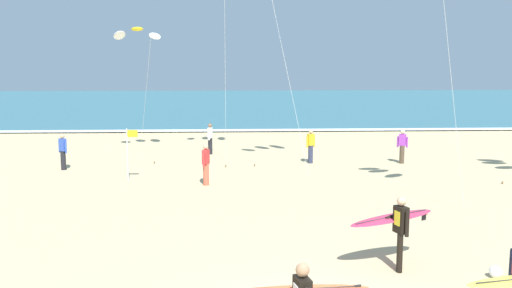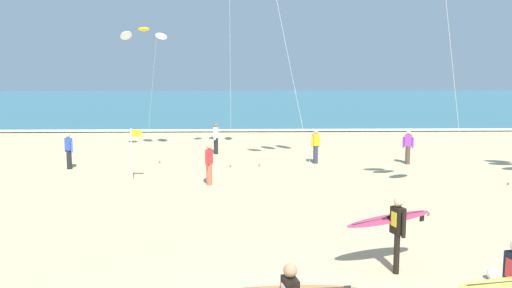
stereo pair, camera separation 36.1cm
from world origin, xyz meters
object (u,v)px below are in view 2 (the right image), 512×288
kite_arc_golden_far (144,34)px  bystander_yellow_top (316,146)px  bystander_blue_top (69,151)px  bystander_white_top (216,138)px  beach_ball (493,274)px  lifeguard_flag (133,149)px  surfer_third (393,224)px  bystander_purple_top (408,147)px  bystander_red_top (209,164)px

kite_arc_golden_far → bystander_yellow_top: kite_arc_golden_far is taller
kite_arc_golden_far → bystander_yellow_top: bearing=-21.3°
kite_arc_golden_far → bystander_blue_top: bearing=-121.2°
bystander_white_top → beach_ball: 18.47m
bystander_white_top → lifeguard_flag: size_ratio=0.76×
surfer_third → bystander_purple_top: 14.03m
surfer_third → kite_arc_golden_far: bearing=116.2°
bystander_purple_top → beach_ball: (-2.29, -14.02, -0.67)m
bystander_blue_top → beach_ball: bystander_blue_top is taller
kite_arc_golden_far → lifeguard_flag: kite_arc_golden_far is taller
bystander_blue_top → bystander_white_top: same height
bystander_white_top → bystander_yellow_top: bearing=-31.1°
bystander_blue_top → bystander_yellow_top: (11.06, 1.14, 0.00)m
bystander_white_top → lifeguard_flag: lifeguard_flag is taller
bystander_purple_top → lifeguard_flag: 12.48m
lifeguard_flag → kite_arc_golden_far: bearing=95.3°
bystander_blue_top → bystander_white_top: size_ratio=1.00×
kite_arc_golden_far → bystander_yellow_top: 10.45m
surfer_third → bystander_purple_top: bearing=72.1°
bystander_blue_top → lifeguard_flag: size_ratio=0.76×
bystander_blue_top → bystander_white_top: bearing=32.6°
surfer_third → kite_arc_golden_far: size_ratio=0.34×
bystander_blue_top → beach_ball: 18.53m
bystander_yellow_top → beach_ball: bearing=-82.2°
surfer_third → lifeguard_flag: lifeguard_flag is taller
kite_arc_golden_far → bystander_red_top: bearing=-64.8°
bystander_blue_top → bystander_yellow_top: bearing=5.9°
bystander_red_top → surfer_third: bearing=-62.9°
bystander_yellow_top → beach_ball: bystander_yellow_top is taller
bystander_red_top → bystander_blue_top: size_ratio=1.00×
surfer_third → bystander_blue_top: surfer_third is taller
bystander_red_top → beach_ball: (6.64, -9.71, -0.67)m
bystander_white_top → kite_arc_golden_far: bearing=173.9°
beach_ball → kite_arc_golden_far: bearing=120.5°
kite_arc_golden_far → bystander_purple_top: (12.64, -3.55, -5.30)m
surfer_third → bystander_blue_top: size_ratio=1.38×
bystander_purple_top → lifeguard_flag: lifeguard_flag is taller
surfer_third → bystander_yellow_top: size_ratio=1.38×
kite_arc_golden_far → bystander_blue_top: 7.40m
surfer_third → bystander_red_top: surfer_third is taller
bystander_white_top → bystander_yellow_top: size_ratio=1.00×
bystander_red_top → bystander_purple_top: bearing=25.8°
bystander_purple_top → kite_arc_golden_far: bearing=164.3°
kite_arc_golden_far → beach_ball: bearing=-59.5°
bystander_white_top → beach_ball: bystander_white_top is taller
bystander_red_top → beach_ball: 11.78m
kite_arc_golden_far → bystander_white_top: bearing=-6.1°
surfer_third → kite_arc_golden_far: kite_arc_golden_far is taller
bystander_red_top → bystander_white_top: size_ratio=1.00×
surfer_third → bystander_red_top: 10.15m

